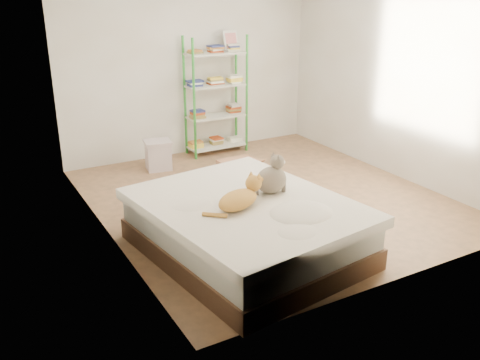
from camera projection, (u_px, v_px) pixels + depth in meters
room at (269, 89)px, 5.87m from camera, size 3.81×4.21×2.61m
bed at (246, 228)px, 4.99m from camera, size 1.90×2.25×0.52m
orange_cat at (238, 198)px, 4.72m from camera, size 0.59×0.45×0.21m
grey_cat at (271, 174)px, 5.04m from camera, size 0.33×0.28×0.37m
shelf_unit at (216, 96)px, 7.71m from camera, size 0.88×0.36×1.74m
cardboard_box at (239, 173)px, 6.68m from camera, size 0.47×0.45×0.37m
white_bin at (158, 155)px, 7.21m from camera, size 0.40×0.36×0.40m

